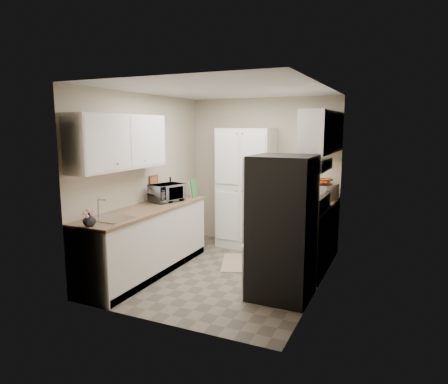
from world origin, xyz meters
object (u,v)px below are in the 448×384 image
(wine_bottle, at_px, (170,188))
(toaster_oven, at_px, (323,192))
(microwave, at_px, (167,193))
(pantry_cabinet, at_px, (246,188))
(electric_range, at_px, (301,241))
(refrigerator, at_px, (282,227))

(wine_bottle, height_order, toaster_oven, wine_bottle)
(microwave, xyz_separation_m, toaster_oven, (2.08, 1.14, -0.01))
(pantry_cabinet, xyz_separation_m, microwave, (-0.79, -1.20, 0.05))
(electric_range, height_order, wine_bottle, wine_bottle)
(pantry_cabinet, xyz_separation_m, wine_bottle, (-0.94, -0.87, 0.07))
(microwave, bearing_deg, toaster_oven, -44.00)
(electric_range, height_order, toaster_oven, toaster_oven)
(electric_range, bearing_deg, wine_bottle, 178.43)
(toaster_oven, bearing_deg, pantry_cabinet, -166.08)
(pantry_cabinet, distance_m, toaster_oven, 1.29)
(microwave, bearing_deg, refrigerator, -87.87)
(microwave, height_order, toaster_oven, microwave)
(toaster_oven, bearing_deg, electric_range, -81.05)
(electric_range, distance_m, refrigerator, 0.88)
(refrigerator, height_order, wine_bottle, refrigerator)
(refrigerator, relative_size, microwave, 3.58)
(pantry_cabinet, height_order, toaster_oven, pantry_cabinet)
(refrigerator, bearing_deg, wine_bottle, 157.59)
(toaster_oven, bearing_deg, wine_bottle, -143.54)
(wine_bottle, distance_m, toaster_oven, 2.37)
(refrigerator, xyz_separation_m, wine_bottle, (-2.08, 0.86, 0.22))
(pantry_cabinet, bearing_deg, electric_range, -38.22)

